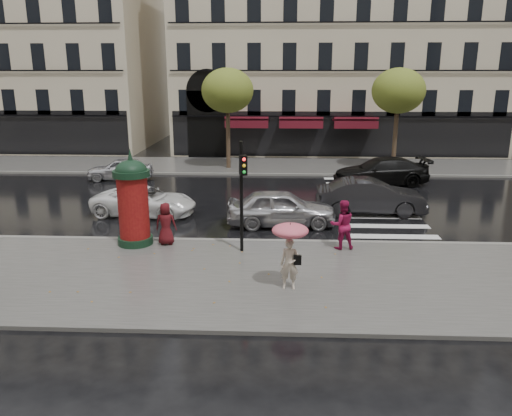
{
  "coord_description": "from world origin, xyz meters",
  "views": [
    {
      "loc": [
        1.31,
        -15.13,
        6.35
      ],
      "look_at": [
        0.58,
        1.5,
        1.81
      ],
      "focal_mm": 35.0,
      "sensor_mm": 36.0,
      "label": 1
    }
  ],
  "objects_px": {
    "car_darkgrey": "(370,197)",
    "car_white": "(144,201)",
    "woman_red": "(342,225)",
    "traffic_light": "(242,186)",
    "car_silver": "(281,208)",
    "man_burgundy": "(166,224)",
    "car_black": "(381,171)",
    "morris_column": "(133,199)",
    "car_far_silver": "(120,169)",
    "woman_umbrella": "(290,245)"
  },
  "relations": [
    {
      "from": "car_white",
      "to": "car_far_silver",
      "type": "xyz_separation_m",
      "value": [
        -3.49,
        7.65,
        0.02
      ]
    },
    {
      "from": "morris_column",
      "to": "car_white",
      "type": "bearing_deg",
      "value": 100.21
    },
    {
      "from": "man_burgundy",
      "to": "car_silver",
      "type": "distance_m",
      "value": 5.21
    },
    {
      "from": "morris_column",
      "to": "traffic_light",
      "type": "xyz_separation_m",
      "value": [
        4.07,
        -0.67,
        0.68
      ]
    },
    {
      "from": "man_burgundy",
      "to": "car_black",
      "type": "height_order",
      "value": "man_burgundy"
    },
    {
      "from": "car_silver",
      "to": "car_far_silver",
      "type": "height_order",
      "value": "car_silver"
    },
    {
      "from": "car_darkgrey",
      "to": "car_white",
      "type": "distance_m",
      "value": 10.39
    },
    {
      "from": "car_silver",
      "to": "car_far_silver",
      "type": "distance_m",
      "value": 13.27
    },
    {
      "from": "woman_red",
      "to": "traffic_light",
      "type": "xyz_separation_m",
      "value": [
        -3.59,
        -0.48,
        1.49
      ]
    },
    {
      "from": "car_white",
      "to": "car_far_silver",
      "type": "distance_m",
      "value": 8.41
    },
    {
      "from": "woman_umbrella",
      "to": "woman_red",
      "type": "distance_m",
      "value": 4.11
    },
    {
      "from": "woman_umbrella",
      "to": "traffic_light",
      "type": "height_order",
      "value": "traffic_light"
    },
    {
      "from": "morris_column",
      "to": "car_black",
      "type": "relative_size",
      "value": 0.66
    },
    {
      "from": "car_far_silver",
      "to": "woman_umbrella",
      "type": "bearing_deg",
      "value": 24.61
    },
    {
      "from": "woman_red",
      "to": "traffic_light",
      "type": "distance_m",
      "value": 3.91
    },
    {
      "from": "man_burgundy",
      "to": "car_silver",
      "type": "xyz_separation_m",
      "value": [
        4.31,
        2.92,
        -0.13
      ]
    },
    {
      "from": "car_silver",
      "to": "car_black",
      "type": "relative_size",
      "value": 0.84
    },
    {
      "from": "morris_column",
      "to": "car_far_silver",
      "type": "bearing_deg",
      "value": 109.64
    },
    {
      "from": "man_burgundy",
      "to": "car_far_silver",
      "type": "relative_size",
      "value": 0.41
    },
    {
      "from": "traffic_light",
      "to": "car_black",
      "type": "height_order",
      "value": "traffic_light"
    },
    {
      "from": "morris_column",
      "to": "car_silver",
      "type": "bearing_deg",
      "value": 28.02
    },
    {
      "from": "morris_column",
      "to": "car_black",
      "type": "xyz_separation_m",
      "value": [
        11.28,
        11.2,
        -1.05
      ]
    },
    {
      "from": "woman_red",
      "to": "car_darkgrey",
      "type": "distance_m",
      "value": 5.51
    },
    {
      "from": "man_burgundy",
      "to": "car_white",
      "type": "bearing_deg",
      "value": -66.54
    },
    {
      "from": "car_black",
      "to": "car_darkgrey",
      "type": "bearing_deg",
      "value": -21.54
    },
    {
      "from": "woman_umbrella",
      "to": "woman_red",
      "type": "height_order",
      "value": "woman_umbrella"
    },
    {
      "from": "man_burgundy",
      "to": "traffic_light",
      "type": "height_order",
      "value": "traffic_light"
    },
    {
      "from": "traffic_light",
      "to": "woman_umbrella",
      "type": "bearing_deg",
      "value": -62.5
    },
    {
      "from": "woman_umbrella",
      "to": "car_darkgrey",
      "type": "bearing_deg",
      "value": 65.89
    },
    {
      "from": "woman_red",
      "to": "car_silver",
      "type": "distance_m",
      "value": 3.8
    },
    {
      "from": "car_darkgrey",
      "to": "car_far_silver",
      "type": "distance_m",
      "value": 15.51
    },
    {
      "from": "man_burgundy",
      "to": "car_black",
      "type": "bearing_deg",
      "value": -133.09
    },
    {
      "from": "man_burgundy",
      "to": "car_white",
      "type": "relative_size",
      "value": 0.34
    },
    {
      "from": "car_darkgrey",
      "to": "car_white",
      "type": "bearing_deg",
      "value": 93.98
    },
    {
      "from": "car_far_silver",
      "to": "morris_column",
      "type": "bearing_deg",
      "value": 11.9
    },
    {
      "from": "car_black",
      "to": "woman_red",
      "type": "bearing_deg",
      "value": -24.05
    },
    {
      "from": "man_burgundy",
      "to": "car_far_silver",
      "type": "xyz_separation_m",
      "value": [
        -5.43,
        11.93,
        -0.25
      ]
    },
    {
      "from": "woman_umbrella",
      "to": "car_black",
      "type": "relative_size",
      "value": 0.38
    },
    {
      "from": "car_black",
      "to": "morris_column",
      "type": "bearing_deg",
      "value": -51.63
    },
    {
      "from": "woman_red",
      "to": "car_far_silver",
      "type": "relative_size",
      "value": 0.46
    },
    {
      "from": "woman_red",
      "to": "car_darkgrey",
      "type": "height_order",
      "value": "woman_red"
    },
    {
      "from": "woman_red",
      "to": "car_black",
      "type": "xyz_separation_m",
      "value": [
        3.62,
        11.39,
        -0.24
      ]
    },
    {
      "from": "woman_red",
      "to": "man_burgundy",
      "type": "xyz_separation_m",
      "value": [
        -6.49,
        0.19,
        -0.11
      ]
    },
    {
      "from": "traffic_light",
      "to": "car_white",
      "type": "relative_size",
      "value": 0.84
    },
    {
      "from": "car_white",
      "to": "car_silver",
      "type": "bearing_deg",
      "value": -95.07
    },
    {
      "from": "car_white",
      "to": "man_burgundy",
      "type": "bearing_deg",
      "value": -148.38
    },
    {
      "from": "woman_umbrella",
      "to": "car_black",
      "type": "distance_m",
      "value": 16.0
    },
    {
      "from": "car_darkgrey",
      "to": "car_far_silver",
      "type": "xyz_separation_m",
      "value": [
        -13.86,
        6.97,
        -0.14
      ]
    },
    {
      "from": "traffic_light",
      "to": "car_darkgrey",
      "type": "bearing_deg",
      "value": 45.55
    },
    {
      "from": "car_silver",
      "to": "man_burgundy",
      "type": "bearing_deg",
      "value": 121.14
    }
  ]
}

